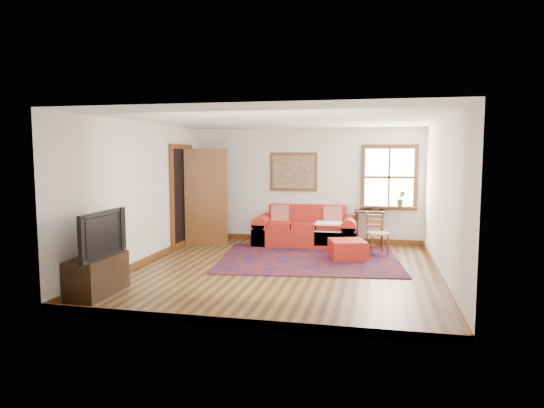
% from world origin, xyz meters
% --- Properties ---
extents(ground, '(5.50, 5.50, 0.00)m').
position_xyz_m(ground, '(0.00, 0.00, 0.00)').
color(ground, '#3D2510').
rests_on(ground, ground).
extents(room_envelope, '(5.04, 5.54, 2.52)m').
position_xyz_m(room_envelope, '(0.00, 0.02, 1.65)').
color(room_envelope, silver).
rests_on(room_envelope, ground).
extents(window, '(1.18, 0.20, 1.38)m').
position_xyz_m(window, '(1.78, 2.70, 1.31)').
color(window, white).
rests_on(window, ground).
extents(doorway, '(0.89, 1.08, 2.14)m').
position_xyz_m(doorway, '(-2.21, 1.78, 1.07)').
color(doorway, black).
rests_on(doorway, ground).
extents(framed_artwork, '(1.05, 0.07, 0.85)m').
position_xyz_m(framed_artwork, '(-0.30, 2.71, 1.55)').
color(framed_artwork, brown).
rests_on(framed_artwork, ground).
extents(persian_rug, '(3.53, 2.97, 0.02)m').
position_xyz_m(persian_rug, '(0.31, 0.94, 0.01)').
color(persian_rug, '#5E170D').
rests_on(persian_rug, ground).
extents(red_leather_sofa, '(2.15, 0.89, 0.84)m').
position_xyz_m(red_leather_sofa, '(0.04, 2.33, 0.28)').
color(red_leather_sofa, '#AD2216').
rests_on(red_leather_sofa, ground).
extents(red_ottoman, '(0.78, 0.78, 0.36)m').
position_xyz_m(red_ottoman, '(0.99, 1.13, 0.18)').
color(red_ottoman, '#AD2216').
rests_on(red_ottoman, ground).
extents(side_table, '(0.63, 0.47, 0.76)m').
position_xyz_m(side_table, '(1.36, 2.53, 0.63)').
color(side_table, black).
rests_on(side_table, ground).
extents(ladder_back_chair, '(0.48, 0.47, 0.81)m').
position_xyz_m(ladder_back_chair, '(1.52, 1.75, 0.44)').
color(ladder_back_chair, tan).
rests_on(ladder_back_chair, ground).
extents(media_cabinet, '(0.44, 0.99, 0.54)m').
position_xyz_m(media_cabinet, '(-2.26, -1.90, 0.27)').
color(media_cabinet, black).
rests_on(media_cabinet, ground).
extents(television, '(0.14, 1.10, 0.63)m').
position_xyz_m(television, '(-2.24, -1.92, 0.86)').
color(television, black).
rests_on(television, media_cabinet).
extents(candle_hurricane, '(0.12, 0.12, 0.18)m').
position_xyz_m(candle_hurricane, '(-2.21, -1.54, 0.63)').
color(candle_hurricane, silver).
rests_on(candle_hurricane, media_cabinet).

